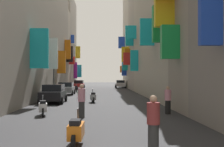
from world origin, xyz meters
TOP-DOWN VIEW (x-y plane):
  - ground_plane at (0.00, 30.00)m, footprint 140.00×140.00m
  - building_left_mid_a at (-7.99, 27.32)m, footprint 7.37×33.59m
  - building_left_mid_b at (-7.98, 45.82)m, footprint 7.11×3.43m
  - building_left_mid_c at (-7.99, 53.77)m, footprint 7.38×12.46m
  - building_right_mid_b at (7.99, 27.69)m, footprint 7.24×21.54m
  - building_right_mid_c at (7.98, 42.78)m, footprint 7.34×8.64m
  - building_right_far at (7.99, 53.55)m, footprint 7.25×12.90m
  - parked_car_black at (-3.53, 20.98)m, footprint 1.91×3.90m
  - parked_car_red at (-3.58, 48.60)m, footprint 1.90×4.21m
  - parked_car_grey at (-3.79, 31.55)m, footprint 1.95×3.98m
  - parked_car_silver at (3.84, 51.04)m, footprint 1.84×4.47m
  - scooter_silver at (-0.30, 21.18)m, footprint 0.55×1.78m
  - scooter_orange at (-0.40, 6.19)m, footprint 0.47×1.94m
  - scooter_white at (-2.85, 13.26)m, footprint 0.64×1.77m
  - scooter_green at (-1.71, 27.35)m, footprint 0.67×1.96m
  - scooter_black at (-3.07, 37.31)m, footprint 0.56×1.82m
  - pedestrian_crossing at (4.25, 13.77)m, footprint 0.52×0.52m
  - pedestrian_near_left at (-0.65, 12.31)m, footprint 0.49×0.49m
  - pedestrian_near_right at (1.91, 5.36)m, footprint 0.53×0.53m
  - traffic_light_near_corner at (-4.64, 28.00)m, footprint 0.26×0.34m

SIDE VIEW (x-z plane):
  - ground_plane at x=0.00m, z-range 0.00..0.00m
  - scooter_silver at x=-0.30m, z-range -0.10..1.03m
  - scooter_white at x=-2.85m, z-range -0.10..1.03m
  - scooter_black at x=-3.07m, z-range -0.10..1.03m
  - scooter_orange at x=-0.40m, z-range -0.10..1.03m
  - scooter_green at x=-1.71m, z-range -0.10..1.03m
  - parked_car_red at x=-3.58m, z-range 0.03..1.48m
  - parked_car_silver at x=3.84m, z-range 0.04..1.48m
  - parked_car_grey at x=-3.79m, z-range 0.04..1.49m
  - parked_car_black at x=-3.53m, z-range 0.03..1.54m
  - pedestrian_crossing at x=4.25m, z-range -0.01..1.61m
  - pedestrian_near_right at x=1.91m, z-range 0.00..1.64m
  - pedestrian_near_left at x=-0.65m, z-range 0.00..1.77m
  - traffic_light_near_corner at x=-4.64m, z-range 0.80..5.29m
  - building_left_mid_b at x=-7.98m, z-range 0.00..13.00m
  - building_left_mid_c at x=-7.99m, z-range -0.02..17.18m
  - building_left_mid_a at x=-7.99m, z-range -0.01..17.18m
  - building_right_mid_b at x=7.99m, z-range -0.01..17.49m
  - building_right_far at x=7.99m, z-range -0.01..18.62m
  - building_right_mid_c at x=7.98m, z-range -0.02..20.98m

